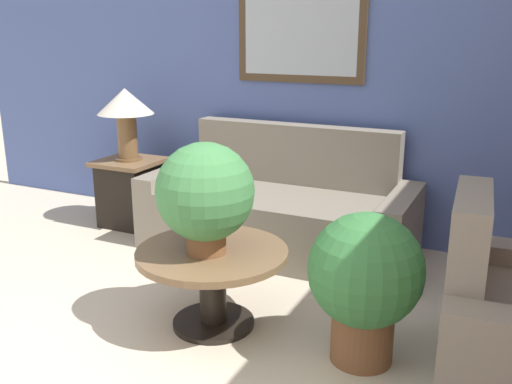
{
  "coord_description": "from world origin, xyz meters",
  "views": [
    {
      "loc": [
        1.63,
        -1.18,
        1.64
      ],
      "look_at": [
        0.07,
        2.07,
        0.6
      ],
      "focal_mm": 40.0,
      "sensor_mm": 36.0,
      "label": 1
    }
  ],
  "objects_px": {
    "table_lamp": "(126,109)",
    "side_table": "(131,192)",
    "coffee_table": "(212,271)",
    "potted_plant_on_table": "(205,194)",
    "potted_plant_floor": "(365,278)",
    "couch_main": "(279,211)"
  },
  "relations": [
    {
      "from": "couch_main",
      "to": "side_table",
      "type": "height_order",
      "value": "couch_main"
    },
    {
      "from": "couch_main",
      "to": "potted_plant_on_table",
      "type": "xyz_separation_m",
      "value": [
        0.13,
        -1.31,
        0.5
      ]
    },
    {
      "from": "side_table",
      "to": "table_lamp",
      "type": "xyz_separation_m",
      "value": [
        0.0,
        0.0,
        0.71
      ]
    },
    {
      "from": "table_lamp",
      "to": "potted_plant_floor",
      "type": "height_order",
      "value": "table_lamp"
    },
    {
      "from": "table_lamp",
      "to": "potted_plant_on_table",
      "type": "bearing_deg",
      "value": -40.3
    },
    {
      "from": "couch_main",
      "to": "table_lamp",
      "type": "bearing_deg",
      "value": -178.76
    },
    {
      "from": "coffee_table",
      "to": "potted_plant_on_table",
      "type": "xyz_separation_m",
      "value": [
        -0.01,
        -0.05,
        0.46
      ]
    },
    {
      "from": "coffee_table",
      "to": "potted_plant_on_table",
      "type": "distance_m",
      "value": 0.46
    },
    {
      "from": "potted_plant_floor",
      "to": "table_lamp",
      "type": "bearing_deg",
      "value": 152.96
    },
    {
      "from": "potted_plant_on_table",
      "to": "potted_plant_floor",
      "type": "relative_size",
      "value": 0.78
    },
    {
      "from": "side_table",
      "to": "potted_plant_on_table",
      "type": "xyz_separation_m",
      "value": [
        1.5,
        -1.28,
        0.5
      ]
    },
    {
      "from": "side_table",
      "to": "potted_plant_on_table",
      "type": "relative_size",
      "value": 0.94
    },
    {
      "from": "couch_main",
      "to": "potted_plant_floor",
      "type": "bearing_deg",
      "value": -51.26
    },
    {
      "from": "potted_plant_on_table",
      "to": "couch_main",
      "type": "bearing_deg",
      "value": 95.62
    },
    {
      "from": "side_table",
      "to": "table_lamp",
      "type": "height_order",
      "value": "table_lamp"
    },
    {
      "from": "table_lamp",
      "to": "side_table",
      "type": "bearing_deg",
      "value": -90.0
    },
    {
      "from": "table_lamp",
      "to": "potted_plant_on_table",
      "type": "xyz_separation_m",
      "value": [
        1.5,
        -1.28,
        -0.21
      ]
    },
    {
      "from": "side_table",
      "to": "table_lamp",
      "type": "bearing_deg",
      "value": 90.0
    },
    {
      "from": "coffee_table",
      "to": "side_table",
      "type": "relative_size",
      "value": 1.48
    },
    {
      "from": "couch_main",
      "to": "side_table",
      "type": "relative_size",
      "value": 3.55
    },
    {
      "from": "couch_main",
      "to": "potted_plant_on_table",
      "type": "bearing_deg",
      "value": -84.38
    },
    {
      "from": "potted_plant_floor",
      "to": "coffee_table",
      "type": "bearing_deg",
      "value": -178.75
    }
  ]
}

